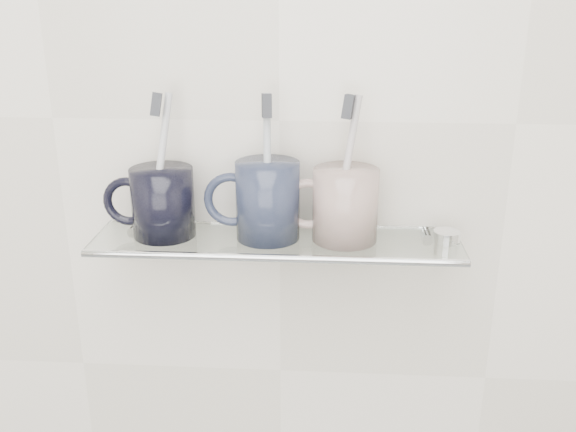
# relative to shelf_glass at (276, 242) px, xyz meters

# --- Properties ---
(wall_back) EXTENTS (2.50, 0.00, 2.50)m
(wall_back) POSITION_rel_shelf_glass_xyz_m (0.00, 0.06, 0.15)
(wall_back) COLOR silver
(wall_back) RESTS_ON ground
(shelf_glass) EXTENTS (0.50, 0.12, 0.01)m
(shelf_glass) POSITION_rel_shelf_glass_xyz_m (0.00, 0.00, 0.00)
(shelf_glass) COLOR silver
(shelf_glass) RESTS_ON wall_back
(shelf_rail) EXTENTS (0.50, 0.01, 0.01)m
(shelf_rail) POSITION_rel_shelf_glass_xyz_m (0.00, -0.06, 0.00)
(shelf_rail) COLOR silver
(shelf_rail) RESTS_ON shelf_glass
(bracket_left) EXTENTS (0.02, 0.03, 0.02)m
(bracket_left) POSITION_rel_shelf_glass_xyz_m (-0.21, 0.05, -0.01)
(bracket_left) COLOR silver
(bracket_left) RESTS_ON wall_back
(bracket_right) EXTENTS (0.02, 0.03, 0.02)m
(bracket_right) POSITION_rel_shelf_glass_xyz_m (0.21, 0.05, -0.01)
(bracket_right) COLOR silver
(bracket_right) RESTS_ON wall_back
(mug_left) EXTENTS (0.11, 0.11, 0.10)m
(mug_left) POSITION_rel_shelf_glass_xyz_m (-0.15, 0.00, 0.05)
(mug_left) COLOR black
(mug_left) RESTS_ON shelf_glass
(mug_left_handle) EXTENTS (0.07, 0.01, 0.07)m
(mug_left_handle) POSITION_rel_shelf_glass_xyz_m (-0.20, 0.00, 0.05)
(mug_left_handle) COLOR black
(mug_left_handle) RESTS_ON mug_left
(toothbrush_left) EXTENTS (0.04, 0.05, 0.19)m
(toothbrush_left) POSITION_rel_shelf_glass_xyz_m (-0.15, 0.00, 0.10)
(toothbrush_left) COLOR silver
(toothbrush_left) RESTS_ON mug_left
(bristles_left) EXTENTS (0.02, 0.03, 0.03)m
(bristles_left) POSITION_rel_shelf_glass_xyz_m (-0.15, 0.00, 0.19)
(bristles_left) COLOR #2F3136
(bristles_left) RESTS_ON toothbrush_left
(mug_center) EXTENTS (0.11, 0.11, 0.11)m
(mug_center) POSITION_rel_shelf_glass_xyz_m (-0.01, 0.00, 0.06)
(mug_center) COLOR #192134
(mug_center) RESTS_ON shelf_glass
(mug_center_handle) EXTENTS (0.08, 0.01, 0.08)m
(mug_center_handle) POSITION_rel_shelf_glass_xyz_m (-0.06, 0.00, 0.06)
(mug_center_handle) COLOR #192134
(mug_center_handle) RESTS_ON mug_center
(toothbrush_center) EXTENTS (0.01, 0.03, 0.19)m
(toothbrush_center) POSITION_rel_shelf_glass_xyz_m (-0.01, 0.00, 0.10)
(toothbrush_center) COLOR #AAB7BC
(toothbrush_center) RESTS_ON mug_center
(bristles_center) EXTENTS (0.02, 0.03, 0.03)m
(bristles_center) POSITION_rel_shelf_glass_xyz_m (-0.01, 0.00, 0.19)
(bristles_center) COLOR #2F3136
(bristles_center) RESTS_ON toothbrush_center
(mug_right) EXTENTS (0.09, 0.09, 0.10)m
(mug_right) POSITION_rel_shelf_glass_xyz_m (0.09, 0.00, 0.05)
(mug_right) COLOR silver
(mug_right) RESTS_ON shelf_glass
(mug_right_handle) EXTENTS (0.07, 0.01, 0.07)m
(mug_right_handle) POSITION_rel_shelf_glass_xyz_m (0.04, 0.00, 0.05)
(mug_right_handle) COLOR silver
(mug_right_handle) RESTS_ON mug_right
(toothbrush_right) EXTENTS (0.04, 0.03, 0.19)m
(toothbrush_right) POSITION_rel_shelf_glass_xyz_m (0.09, 0.00, 0.10)
(toothbrush_right) COLOR #B9A8A3
(toothbrush_right) RESTS_ON mug_right
(bristles_right) EXTENTS (0.02, 0.03, 0.03)m
(bristles_right) POSITION_rel_shelf_glass_xyz_m (0.09, 0.00, 0.19)
(bristles_right) COLOR #2F3136
(bristles_right) RESTS_ON toothbrush_right
(chrome_cap) EXTENTS (0.04, 0.04, 0.02)m
(chrome_cap) POSITION_rel_shelf_glass_xyz_m (0.23, 0.00, 0.01)
(chrome_cap) COLOR silver
(chrome_cap) RESTS_ON shelf_glass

